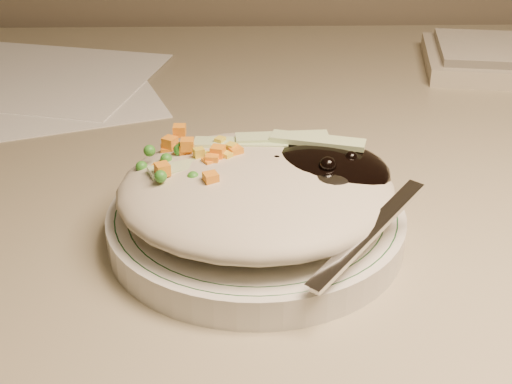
{
  "coord_description": "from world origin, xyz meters",
  "views": [
    {
      "loc": [
        -0.12,
        0.76,
        1.02
      ],
      "look_at": [
        -0.11,
        1.19,
        0.78
      ],
      "focal_mm": 50.0,
      "sensor_mm": 36.0,
      "label": 1
    }
  ],
  "objects": [
    {
      "name": "desk",
      "position": [
        0.0,
        1.38,
        0.54
      ],
      "size": [
        1.4,
        0.7,
        0.74
      ],
      "color": "gray",
      "rests_on": "ground"
    },
    {
      "name": "plate",
      "position": [
        -0.11,
        1.19,
        0.75
      ],
      "size": [
        0.21,
        0.21,
        0.02
      ],
      "primitive_type": "cylinder",
      "color": "silver",
      "rests_on": "desk"
    },
    {
      "name": "plate_rim",
      "position": [
        -0.11,
        1.19,
        0.76
      ],
      "size": [
        0.2,
        0.2,
        0.0
      ],
      "color": "#144723",
      "rests_on": "plate"
    },
    {
      "name": "meal",
      "position": [
        -0.11,
        1.19,
        0.78
      ],
      "size": [
        0.21,
        0.19,
        0.05
      ],
      "color": "#AFA78E",
      "rests_on": "plate"
    },
    {
      "name": "papers",
      "position": [
        -0.37,
        1.5,
        0.74
      ],
      "size": [
        0.36,
        0.36,
        0.0
      ],
      "color": "white",
      "rests_on": "desk"
    }
  ]
}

